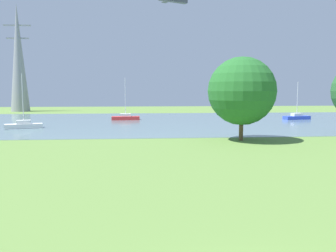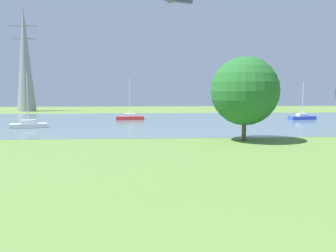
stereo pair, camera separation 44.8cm
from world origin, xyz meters
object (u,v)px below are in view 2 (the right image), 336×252
at_px(sailboat_red, 130,117).
at_px(sailboat_blue, 302,117).
at_px(electricity_pylon, 25,58).
at_px(sailboat_white, 29,125).
at_px(tree_west_far, 245,91).

bearing_deg(sailboat_red, sailboat_blue, -2.88).
bearing_deg(sailboat_blue, electricity_pylon, 153.63).
distance_m(sailboat_blue, sailboat_white, 44.71).
bearing_deg(sailboat_red, sailboat_white, -137.78).
xyz_separation_m(sailboat_blue, sailboat_red, (-30.13, 1.51, 0.01)).
relative_size(sailboat_red, sailboat_white, 0.98).
relative_size(sailboat_blue, electricity_pylon, 0.26).
bearing_deg(electricity_pylon, tree_west_far, -53.01).
bearing_deg(sailboat_white, tree_west_far, -27.29).
distance_m(sailboat_red, sailboat_white, 17.98).
height_order(sailboat_blue, tree_west_far, tree_west_far).
xyz_separation_m(sailboat_white, electricity_pylon, (-13.03, 38.57, 12.32)).
bearing_deg(electricity_pylon, sailboat_blue, -26.37).
height_order(sailboat_blue, electricity_pylon, electricity_pylon).
bearing_deg(sailboat_blue, sailboat_white, -166.33).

